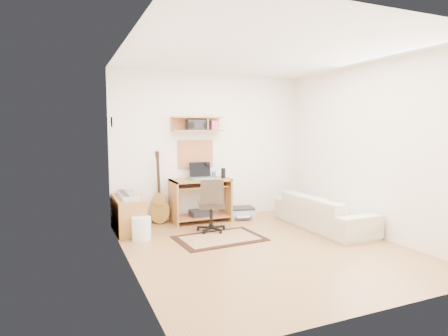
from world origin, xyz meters
name	(u,v)px	position (x,y,z in m)	size (l,w,h in m)	color
floor	(264,248)	(0.00, 0.00, -0.01)	(3.60, 4.00, 0.01)	#A57745
ceiling	(266,52)	(0.00, 0.00, 2.60)	(3.60, 4.00, 0.01)	white
back_wall	(211,146)	(0.00, 2.00, 1.30)	(3.60, 0.01, 2.60)	white
left_wall	(128,156)	(-1.80, 0.00, 1.30)	(0.01, 4.00, 2.60)	white
right_wall	(369,150)	(1.80, 0.00, 1.30)	(0.01, 4.00, 2.60)	white
wall_shelf	(198,124)	(-0.30, 1.88, 1.70)	(0.90, 0.25, 0.26)	#AC763C
cork_board	(196,154)	(-0.30, 1.98, 1.17)	(0.64, 0.03, 0.49)	tan
wall_photo	(112,122)	(-1.79, 1.50, 1.72)	(0.02, 0.20, 0.15)	#4C8CBF
desk	(200,200)	(-0.31, 1.73, 0.38)	(1.00, 0.55, 0.75)	#AC763C
laptop	(202,171)	(-0.28, 1.71, 0.89)	(0.38, 0.38, 0.29)	silver
speaker	(223,173)	(0.11, 1.68, 0.84)	(0.08, 0.08, 0.18)	black
desk_lamp	(209,170)	(-0.10, 1.87, 0.89)	(0.10, 0.10, 0.29)	black
pencil_cup	(214,175)	(-0.02, 1.83, 0.80)	(0.07, 0.07, 0.11)	#3855AA
boombox	(197,125)	(-0.31, 1.87, 1.68)	(0.38, 0.17, 0.19)	black
rug	(220,238)	(-0.41, 0.61, 0.01)	(1.25, 0.84, 0.02)	tan
task_chair	(211,205)	(-0.38, 1.03, 0.43)	(0.44, 0.44, 0.86)	#32281D
cabinet	(128,214)	(-1.58, 1.55, 0.28)	(0.40, 0.90, 0.55)	#AC763C
music_keyboard	(128,195)	(-1.58, 1.55, 0.58)	(0.24, 0.78, 0.07)	#B2B5BA
guitar	(160,188)	(-1.00, 1.86, 0.62)	(0.33, 0.21, 1.25)	#AC8335
waste_basket	(141,228)	(-1.48, 1.03, 0.17)	(0.28, 0.28, 0.34)	white
printer	(241,213)	(0.47, 1.70, 0.08)	(0.48, 0.37, 0.18)	#A5A8AA
sofa	(324,206)	(1.38, 0.50, 0.36)	(1.85, 0.54, 0.72)	beige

